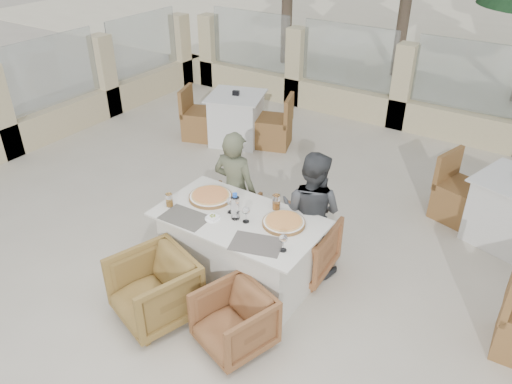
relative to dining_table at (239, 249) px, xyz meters
The scene contains 24 objects.
ground 0.40m from the dining_table, 108.33° to the right, with size 80.00×80.00×0.00m, color beige.
sand_patch 13.91m from the dining_table, 90.13° to the left, with size 30.00×16.00×0.01m, color #F4EAC7.
perimeter_wall_far 4.72m from the dining_table, 90.39° to the left, with size 10.00×0.34×1.60m, color #CBBD8F, non-canonical shape.
perimeter_wall_left 4.76m from the dining_table, 162.81° to the left, with size 0.34×7.00×1.60m, color beige, non-canonical shape.
dining_table is the anchor object (origin of this frame).
placemat_near_left 0.64m from the dining_table, 145.67° to the right, with size 0.45×0.30×0.00m, color #57534B.
placemat_near_right 0.60m from the dining_table, 34.82° to the right, with size 0.45×0.30×0.00m, color #5A534D.
pizza_left 0.61m from the dining_table, 164.11° to the left, with size 0.44×0.44×0.06m, color #C6421B.
pizza_right 0.60m from the dining_table, 17.66° to the left, with size 0.40×0.40×0.05m, color #C8531B.
water_bottle 0.52m from the dining_table, 112.63° to the right, with size 0.08×0.08×0.28m, color #A1BBD4.
wine_glass_centre 0.49m from the dining_table, 166.39° to the left, with size 0.08×0.08×0.18m, color silver, non-canonical shape.
wine_glass_near 0.49m from the dining_table, 13.52° to the right, with size 0.08×0.08×0.18m, color white, non-canonical shape.
wine_glass_corner 0.81m from the dining_table, 18.87° to the right, with size 0.08×0.08×0.18m, color white, non-canonical shape.
beer_glass_left 0.84m from the dining_table, 162.83° to the right, with size 0.07×0.07×0.14m, color #C57D1B.
beer_glass_right 0.61m from the dining_table, 56.16° to the left, with size 0.08×0.08×0.15m, color #C26C1B.
olive_dish 0.48m from the dining_table, 139.65° to the right, with size 0.11×0.11×0.04m, color white, non-canonical shape.
armchair_far_left 0.79m from the dining_table, 134.62° to the left, with size 0.58×0.60×0.55m, color brown.
armchair_far_right 0.66m from the dining_table, 49.26° to the left, with size 0.65×0.66×0.60m, color #965D36.
armchair_near_left 0.92m from the dining_table, 113.07° to the right, with size 0.68×0.70×0.63m, color olive.
armchair_near_right 0.86m from the dining_table, 58.15° to the right, with size 0.58×0.60×0.54m, color brown.
diner_left 0.73m from the dining_table, 128.61° to the left, with size 0.49×0.32×1.36m, color #52563E.
diner_right 0.80m from the dining_table, 51.04° to the left, with size 0.65×0.51×1.34m, color #3D3F42.
bg_table_a 3.35m from the dining_table, 125.87° to the left, with size 1.64×0.82×0.77m, color silver, non-canonical shape.
bg_table_b 3.07m from the dining_table, 46.28° to the left, with size 1.64×0.82×0.77m, color silver, non-canonical shape.
Camera 1 is at (2.34, -3.10, 3.41)m, focal length 35.00 mm.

